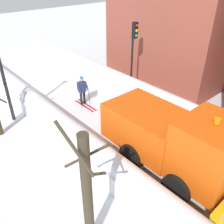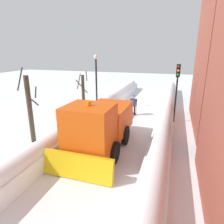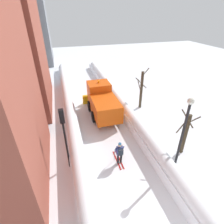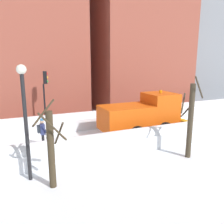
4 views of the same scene
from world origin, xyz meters
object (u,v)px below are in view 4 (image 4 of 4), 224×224
object	(u,v)px
plow_truck	(143,115)
street_lamp	(25,109)
traffic_light_pole	(45,90)
bare_tree_mid	(190,120)
skier	(42,131)
bare_tree_near	(51,148)

from	to	relation	value
plow_truck	street_lamp	size ratio (longest dim) A/B	1.20
traffic_light_pole	bare_tree_mid	world-z (taller)	bare_tree_mid
plow_truck	traffic_light_pole	bearing A→B (deg)	-122.56
skier	street_lamp	distance (m)	4.52
street_lamp	plow_truck	bearing A→B (deg)	113.34
plow_truck	traffic_light_pole	distance (m)	7.24
traffic_light_pole	skier	bearing A→B (deg)	-12.95
street_lamp	traffic_light_pole	bearing A→B (deg)	165.60
street_lamp	bare_tree_mid	xyz separation A→B (m)	(0.89, 8.07, -1.10)
traffic_light_pole	street_lamp	xyz separation A→B (m)	(7.16, -1.84, 0.10)
traffic_light_pole	street_lamp	size ratio (longest dim) A/B	0.88
traffic_light_pole	bare_tree_near	distance (m)	8.34
bare_tree_near	plow_truck	bearing A→B (deg)	122.09
traffic_light_pole	street_lamp	world-z (taller)	street_lamp
skier	bare_tree_mid	bearing A→B (deg)	56.16
plow_truck	bare_tree_near	size ratio (longest dim) A/B	1.65
plow_truck	bare_tree_mid	bearing A→B (deg)	3.90
skier	street_lamp	world-z (taller)	street_lamp
bare_tree_mid	plow_truck	bearing A→B (deg)	-176.10
plow_truck	bare_tree_mid	world-z (taller)	bare_tree_mid
skier	bare_tree_near	xyz separation A→B (m)	(4.81, -0.24, 0.72)
bare_tree_near	bare_tree_mid	world-z (taller)	bare_tree_mid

